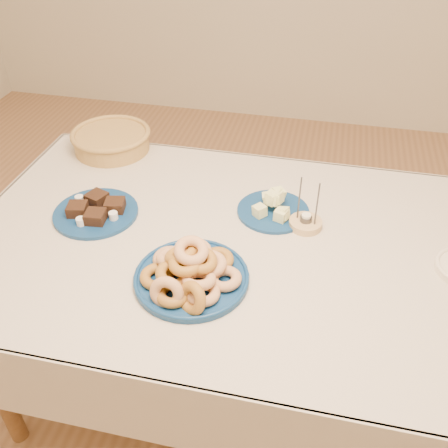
{
  "coord_description": "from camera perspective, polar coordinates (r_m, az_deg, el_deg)",
  "views": [
    {
      "loc": [
        0.26,
        -1.2,
        1.76
      ],
      "look_at": [
        0.0,
        -0.05,
        0.85
      ],
      "focal_mm": 40.0,
      "sensor_mm": 36.0,
      "label": 1
    }
  ],
  "objects": [
    {
      "name": "wicker_basket",
      "position": [
        2.1,
        -12.74,
        9.38
      ],
      "size": [
        0.42,
        0.42,
        0.08
      ],
      "rotation": [
        0.0,
        0.0,
        0.4
      ],
      "color": "olive",
      "rests_on": "dining_table"
    },
    {
      "name": "candle_holder",
      "position": [
        1.65,
        9.3,
        0.16
      ],
      "size": [
        0.14,
        0.14,
        0.18
      ],
      "rotation": [
        0.0,
        0.0,
        -0.37
      ],
      "color": "tan",
      "rests_on": "dining_table"
    },
    {
      "name": "ground",
      "position": [
        2.15,
        0.31,
        -17.46
      ],
      "size": [
        5.0,
        5.0,
        0.0
      ],
      "primitive_type": "plane",
      "color": "#996C48",
      "rests_on": "ground"
    },
    {
      "name": "melon_plate",
      "position": [
        1.7,
        5.68,
        1.96
      ],
      "size": [
        0.31,
        0.31,
        0.08
      ],
      "rotation": [
        0.0,
        0.0,
        0.3
      ],
      "color": "navy",
      "rests_on": "dining_table"
    },
    {
      "name": "dining_table",
      "position": [
        1.66,
        0.38,
        -4.61
      ],
      "size": [
        1.71,
        1.11,
        0.75
      ],
      "color": "brown",
      "rests_on": "ground"
    },
    {
      "name": "donut_platter",
      "position": [
        1.42,
        -3.87,
        -5.5
      ],
      "size": [
        0.39,
        0.39,
        0.15
      ],
      "rotation": [
        0.0,
        0.0,
        -0.19
      ],
      "color": "navy",
      "rests_on": "dining_table"
    },
    {
      "name": "brownie_plate",
      "position": [
        1.74,
        -14.43,
        1.45
      ],
      "size": [
        0.33,
        0.33,
        0.05
      ],
      "rotation": [
        0.0,
        0.0,
        -0.19
      ],
      "color": "navy",
      "rests_on": "dining_table"
    }
  ]
}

